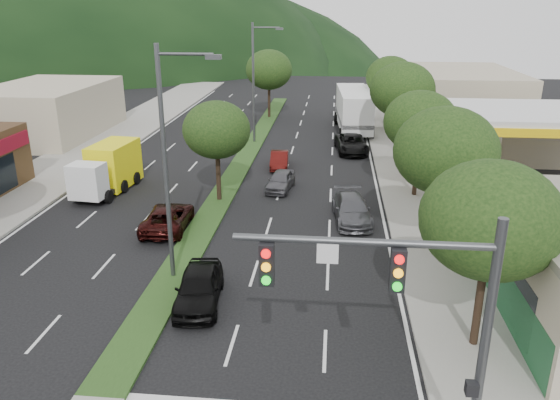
# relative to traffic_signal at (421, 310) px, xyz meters

# --- Properties ---
(ground) EXTENTS (160.00, 160.00, 0.00)m
(ground) POSITION_rel_traffic_signal_xyz_m (-9.03, 1.54, -4.65)
(ground) COLOR black
(ground) RESTS_ON ground
(sidewalk_right) EXTENTS (5.00, 90.00, 0.15)m
(sidewalk_right) POSITION_rel_traffic_signal_xyz_m (3.47, 26.54, -4.57)
(sidewalk_right) COLOR gray
(sidewalk_right) RESTS_ON ground
(sidewalk_left) EXTENTS (6.00, 90.00, 0.15)m
(sidewalk_left) POSITION_rel_traffic_signal_xyz_m (-22.03, 26.54, -4.57)
(sidewalk_left) COLOR gray
(sidewalk_left) RESTS_ON ground
(median) EXTENTS (1.60, 56.00, 0.12)m
(median) POSITION_rel_traffic_signal_xyz_m (-9.03, 29.54, -4.59)
(median) COLOR #1F3C16
(median) RESTS_ON ground
(traffic_signal) EXTENTS (6.12, 0.40, 7.00)m
(traffic_signal) POSITION_rel_traffic_signal_xyz_m (0.00, 0.00, 0.00)
(traffic_signal) COLOR #47494C
(traffic_signal) RESTS_ON ground
(gas_canopy) EXTENTS (12.20, 8.20, 5.25)m
(gas_canopy) POSITION_rel_traffic_signal_xyz_m (9.97, 23.54, 0.00)
(gas_canopy) COLOR silver
(gas_canopy) RESTS_ON ground
(bldg_left_far) EXTENTS (9.00, 14.00, 4.60)m
(bldg_left_far) POSITION_rel_traffic_signal_xyz_m (-28.03, 35.54, -2.35)
(bldg_left_far) COLOR #B7AC92
(bldg_left_far) RESTS_ON ground
(bldg_right_far) EXTENTS (10.00, 16.00, 5.20)m
(bldg_right_far) POSITION_rel_traffic_signal_xyz_m (10.47, 45.54, -2.05)
(bldg_right_far) COLOR #B7AC92
(bldg_right_far) RESTS_ON ground
(tree_r_a) EXTENTS (4.60, 4.60, 6.63)m
(tree_r_a) POSITION_rel_traffic_signal_xyz_m (2.97, 5.54, 0.17)
(tree_r_a) COLOR black
(tree_r_a) RESTS_ON sidewalk_right
(tree_r_b) EXTENTS (4.80, 4.80, 6.94)m
(tree_r_b) POSITION_rel_traffic_signal_xyz_m (2.97, 13.54, 0.39)
(tree_r_b) COLOR black
(tree_r_b) RESTS_ON sidewalk_right
(tree_r_c) EXTENTS (4.40, 4.40, 6.48)m
(tree_r_c) POSITION_rel_traffic_signal_xyz_m (2.97, 21.54, 0.10)
(tree_r_c) COLOR black
(tree_r_c) RESTS_ON sidewalk_right
(tree_r_d) EXTENTS (5.00, 5.00, 7.17)m
(tree_r_d) POSITION_rel_traffic_signal_xyz_m (2.97, 31.54, 0.54)
(tree_r_d) COLOR black
(tree_r_d) RESTS_ON sidewalk_right
(tree_r_e) EXTENTS (4.60, 4.60, 6.71)m
(tree_r_e) POSITION_rel_traffic_signal_xyz_m (2.97, 41.54, 0.25)
(tree_r_e) COLOR black
(tree_r_e) RESTS_ON sidewalk_right
(tree_med_near) EXTENTS (4.00, 4.00, 6.02)m
(tree_med_near) POSITION_rel_traffic_signal_xyz_m (-9.03, 19.54, -0.22)
(tree_med_near) COLOR black
(tree_med_near) RESTS_ON median
(tree_med_far) EXTENTS (4.80, 4.80, 6.94)m
(tree_med_far) POSITION_rel_traffic_signal_xyz_m (-9.03, 45.54, 0.36)
(tree_med_far) COLOR black
(tree_med_far) RESTS_ON median
(streetlight_near) EXTENTS (2.60, 0.25, 10.00)m
(streetlight_near) POSITION_rel_traffic_signal_xyz_m (-8.82, 9.54, 0.94)
(streetlight_near) COLOR #47494C
(streetlight_near) RESTS_ON ground
(streetlight_mid) EXTENTS (2.60, 0.25, 10.00)m
(streetlight_mid) POSITION_rel_traffic_signal_xyz_m (-8.82, 34.54, 0.94)
(streetlight_mid) COLOR #47494C
(streetlight_mid) RESTS_ON ground
(suv_maroon) EXTENTS (2.40, 4.81, 1.31)m
(suv_maroon) POSITION_rel_traffic_signal_xyz_m (-10.86, 14.92, -3.99)
(suv_maroon) COLOR black
(suv_maroon) RESTS_ON ground
(car_queue_a) EXTENTS (2.15, 4.43, 1.46)m
(car_queue_a) POSITION_rel_traffic_signal_xyz_m (-7.34, 7.47, -3.92)
(car_queue_a) COLOR black
(car_queue_a) RESTS_ON ground
(car_queue_b) EXTENTS (2.35, 4.84, 1.36)m
(car_queue_b) POSITION_rel_traffic_signal_xyz_m (-1.03, 17.05, -3.97)
(car_queue_b) COLOR #4F5055
(car_queue_b) RESTS_ON ground
(car_queue_c) EXTENTS (1.47, 3.68, 1.19)m
(car_queue_c) POSITION_rel_traffic_signal_xyz_m (-6.08, 27.05, -4.05)
(car_queue_c) COLOR #470E0B
(car_queue_c) RESTS_ON ground
(car_queue_d) EXTENTS (2.90, 5.35, 1.42)m
(car_queue_d) POSITION_rel_traffic_signal_xyz_m (-0.69, 32.05, -3.93)
(car_queue_d) COLOR black
(car_queue_d) RESTS_ON ground
(car_queue_e) EXTENTS (1.89, 3.77, 1.23)m
(car_queue_e) POSITION_rel_traffic_signal_xyz_m (-5.49, 22.05, -4.03)
(car_queue_e) COLOR #515055
(car_queue_e) RESTS_ON ground
(box_truck) EXTENTS (2.81, 6.19, 2.96)m
(box_truck) POSITION_rel_traffic_signal_xyz_m (-16.43, 20.84, -3.24)
(box_truck) COLOR white
(box_truck) RESTS_ON ground
(motorhome) EXTENTS (3.63, 10.05, 3.80)m
(motorhome) POSITION_rel_traffic_signal_xyz_m (-0.36, 40.35, -2.62)
(motorhome) COLOR white
(motorhome) RESTS_ON ground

